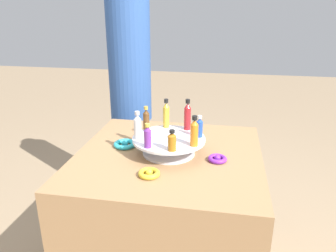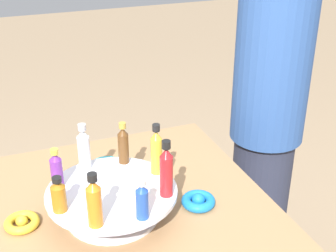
# 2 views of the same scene
# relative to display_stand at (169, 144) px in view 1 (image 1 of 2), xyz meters

# --- Properties ---
(party_table) EXTENTS (0.85, 0.85, 0.78)m
(party_table) POSITION_rel_display_stand_xyz_m (0.00, 0.00, -0.44)
(party_table) COLOR #9E754C
(party_table) RESTS_ON ground_plane
(display_stand) EXTENTS (0.34, 0.34, 0.08)m
(display_stand) POSITION_rel_display_stand_xyz_m (0.00, 0.00, 0.00)
(display_stand) COLOR silver
(display_stand) RESTS_ON party_table
(bottle_gold) EXTENTS (0.03, 0.03, 0.14)m
(bottle_gold) POSITION_rel_display_stand_xyz_m (0.04, -0.14, 0.10)
(bottle_gold) COLOR gold
(bottle_gold) RESTS_ON display_stand
(bottle_brown) EXTENTS (0.03, 0.03, 0.12)m
(bottle_brown) POSITION_rel_display_stand_xyz_m (0.12, -0.07, 0.09)
(bottle_brown) COLOR brown
(bottle_brown) RESTS_ON display_stand
(bottle_clear) EXTENTS (0.03, 0.03, 0.13)m
(bottle_clear) POSITION_rel_display_stand_xyz_m (0.14, 0.04, 0.09)
(bottle_clear) COLOR silver
(bottle_clear) RESTS_ON display_stand
(bottle_purple) EXTENTS (0.03, 0.03, 0.11)m
(bottle_purple) POSITION_rel_display_stand_xyz_m (0.07, 0.12, 0.08)
(bottle_purple) COLOR #702D93
(bottle_purple) RESTS_ON display_stand
(bottle_amber) EXTENTS (0.04, 0.04, 0.09)m
(bottle_amber) POSITION_rel_display_stand_xyz_m (-0.04, 0.14, 0.07)
(bottle_amber) COLOR #AD6B19
(bottle_amber) RESTS_ON display_stand
(bottle_orange) EXTENTS (0.03, 0.03, 0.14)m
(bottle_orange) POSITION_rel_display_stand_xyz_m (-0.12, 0.07, 0.09)
(bottle_orange) COLOR orange
(bottle_orange) RESTS_ON display_stand
(bottle_blue) EXTENTS (0.03, 0.03, 0.10)m
(bottle_blue) POSITION_rel_display_stand_xyz_m (-0.14, -0.04, 0.08)
(bottle_blue) COLOR #234CAD
(bottle_blue) RESTS_ON display_stand
(bottle_red) EXTENTS (0.03, 0.03, 0.15)m
(bottle_red) POSITION_rel_display_stand_xyz_m (-0.07, -0.12, 0.10)
(bottle_red) COLOR #B21E23
(bottle_red) RESTS_ON display_stand
(ribbon_bow_blue) EXTENTS (0.09, 0.09, 0.04)m
(ribbon_bow_blue) POSITION_rel_display_stand_xyz_m (-0.04, -0.23, -0.03)
(ribbon_bow_blue) COLOR blue
(ribbon_bow_blue) RESTS_ON party_table
(ribbon_bow_teal) EXTENTS (0.11, 0.11, 0.03)m
(ribbon_bow_teal) POSITION_rel_display_stand_xyz_m (0.23, -0.04, -0.04)
(ribbon_bow_teal) COLOR #2DB7CC
(ribbon_bow_teal) RESTS_ON party_table
(ribbon_bow_gold) EXTENTS (0.09, 0.09, 0.03)m
(ribbon_bow_gold) POSITION_rel_display_stand_xyz_m (0.04, 0.23, -0.04)
(ribbon_bow_gold) COLOR gold
(ribbon_bow_gold) RESTS_ON party_table
(ribbon_bow_purple) EXTENTS (0.08, 0.08, 0.03)m
(ribbon_bow_purple) POSITION_rel_display_stand_xyz_m (-0.23, 0.04, -0.04)
(ribbon_bow_purple) COLOR purple
(ribbon_bow_purple) RESTS_ON party_table
(person_figure) EXTENTS (0.28, 0.28, 1.64)m
(person_figure) POSITION_rel_display_stand_xyz_m (0.39, -0.71, 0.00)
(person_figure) COLOR #282D42
(person_figure) RESTS_ON ground_plane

